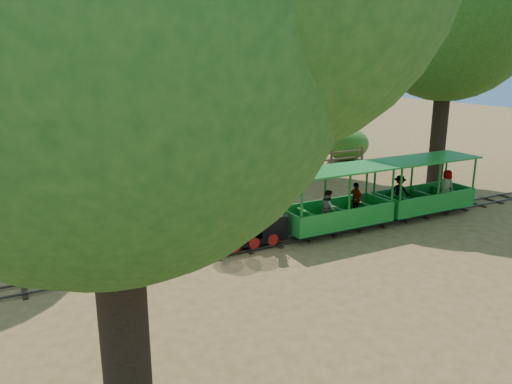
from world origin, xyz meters
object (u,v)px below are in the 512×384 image
carriage_front (337,208)px  fence (205,171)px  carriage_rear (423,193)px  locomotive (247,196)px

carriage_front → fence: bearing=99.4°
carriage_rear → locomotive: bearing=179.6°
fence → carriage_front: bearing=-80.6°
locomotive → fence: bearing=76.7°
locomotive → fence: (1.87, 7.94, -1.04)m
carriage_rear → fence: size_ratio=0.21×
carriage_front → carriage_rear: size_ratio=1.00×
locomotive → carriage_front: bearing=-1.6°
locomotive → fence: 8.22m
locomotive → carriage_rear: 7.07m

